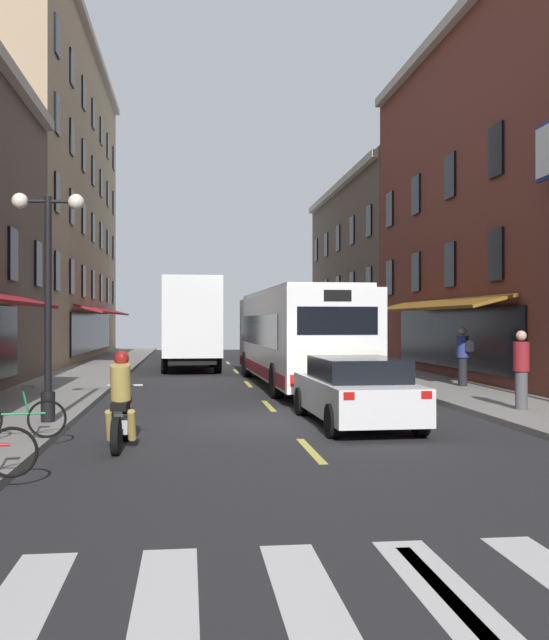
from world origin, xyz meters
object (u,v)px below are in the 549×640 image
object	(u,v)px
transit_bus	(295,336)
sedan_near	(355,390)
motorcycle_rider	(121,407)
street_lamp_twin	(48,294)
pedestrian_mid	(521,369)
pedestrian_near	(463,355)
sedan_mid	(185,346)
box_truck	(190,324)
bicycle_mid	(15,418)

from	to	relation	value
transit_bus	sedan_near	world-z (taller)	transit_bus
motorcycle_rider	sedan_near	bearing A→B (deg)	26.31
sedan_near	street_lamp_twin	size ratio (longest dim) A/B	1.04
pedestrian_mid	motorcycle_rider	bearing A→B (deg)	-167.17
motorcycle_rider	pedestrian_near	world-z (taller)	pedestrian_near
sedan_mid	box_truck	bearing A→B (deg)	-88.59
transit_bus	pedestrian_mid	distance (m)	9.10
transit_bus	box_truck	distance (m)	8.85
street_lamp_twin	sedan_near	bearing A→B (deg)	-1.99
sedan_near	bicycle_mid	bearing A→B (deg)	-163.01
box_truck	sedan_mid	size ratio (longest dim) A/B	1.61
pedestrian_mid	box_truck	bearing A→B (deg)	106.53
motorcycle_rider	bicycle_mid	size ratio (longest dim) A/B	1.22
transit_bus	pedestrian_mid	size ratio (longest dim) A/B	6.92
box_truck	bicycle_mid	xyz separation A→B (m)	(-3.02, -19.31, -1.53)
sedan_mid	bicycle_mid	xyz separation A→B (m)	(-2.72, -31.38, -0.19)
transit_bus	street_lamp_twin	xyz separation A→B (m)	(-6.33, -8.99, 1.04)
transit_bus	pedestrian_mid	bearing A→B (deg)	-63.51
bicycle_mid	pedestrian_near	distance (m)	14.60
pedestrian_mid	street_lamp_twin	bearing A→B (deg)	176.56
sedan_mid	pedestrian_mid	bearing A→B (deg)	-74.61
box_truck	motorcycle_rider	distance (m)	19.70
sedan_near	pedestrian_mid	xyz separation A→B (m)	(4.13, 1.09, 0.35)
transit_bus	motorcycle_rider	size ratio (longest dim) A/B	6.03
street_lamp_twin	box_truck	bearing A→B (deg)	80.47
pedestrian_mid	street_lamp_twin	size ratio (longest dim) A/B	0.39
motorcycle_rider	bicycle_mid	distance (m)	1.85
box_truck	bicycle_mid	world-z (taller)	box_truck
transit_bus	bicycle_mid	distance (m)	12.96
transit_bus	sedan_mid	size ratio (longest dim) A/B	2.76
sedan_near	pedestrian_near	xyz separation A→B (m)	(5.05, 7.08, 0.39)
box_truck	bicycle_mid	bearing A→B (deg)	-98.90
sedan_mid	motorcycle_rider	distance (m)	31.71
motorcycle_rider	transit_bus	bearing A→B (deg)	67.91
transit_bus	street_lamp_twin	size ratio (longest dim) A/B	2.72
transit_bus	bicycle_mid	size ratio (longest dim) A/B	7.32
transit_bus	box_truck	size ratio (longest dim) A/B	1.71
bicycle_mid	motorcycle_rider	bearing A→B (deg)	-9.72
sedan_mid	motorcycle_rider	xyz separation A→B (m)	(-0.91, -31.70, 0.02)
box_truck	pedestrian_mid	bearing A→B (deg)	-65.25
bicycle_mid	pedestrian_mid	xyz separation A→B (m)	(10.52, 3.04, 0.57)
box_truck	motorcycle_rider	world-z (taller)	box_truck
transit_bus	box_truck	world-z (taller)	box_truck
motorcycle_rider	bicycle_mid	bearing A→B (deg)	170.28
motorcycle_rider	street_lamp_twin	xyz separation A→B (m)	(-1.67, 2.48, 1.99)
bicycle_mid	sedan_mid	bearing A→B (deg)	85.04
transit_bus	box_truck	xyz separation A→B (m)	(-3.45, 8.14, 0.37)
bicycle_mid	pedestrian_near	size ratio (longest dim) A/B	0.93
pedestrian_near	pedestrian_mid	xyz separation A→B (m)	(-0.93, -6.00, -0.04)
box_truck	sedan_near	world-z (taller)	box_truck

